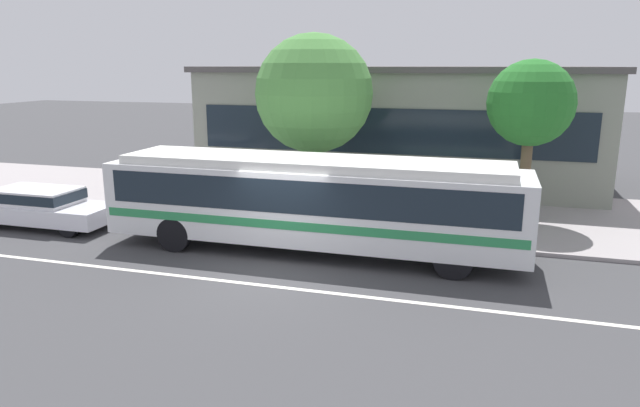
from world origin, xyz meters
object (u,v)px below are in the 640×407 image
Objects in this scene: pedestrian_waiting_near_sign at (254,195)px; street_tree_near_stop at (314,94)px; bus_stop_sign at (511,193)px; transit_bus at (313,198)px; sedan_behind_bus at (41,205)px; street_tree_mid_block at (531,104)px.

street_tree_near_stop is (1.26, 2.60, 3.15)m from pedestrian_waiting_near_sign.
transit_bus is at bearing -159.15° from bus_stop_sign.
bus_stop_sign is 7.60m from street_tree_near_stop.
street_tree_mid_block is at bearing 17.41° from sedan_behind_bus.
transit_bus is 7.02× the size of pedestrian_waiting_near_sign.
street_tree_mid_block is (0.50, 2.70, 2.41)m from bus_stop_sign.
sedan_behind_bus is 7.12m from pedestrian_waiting_near_sign.
transit_bus reaches higher than pedestrian_waiting_near_sign.
transit_bus is 5.32m from street_tree_near_stop.
sedan_behind_bus is at bearing -171.90° from bus_stop_sign.
bus_stop_sign is 0.43× the size of street_tree_mid_block.
bus_stop_sign reaches higher than pedestrian_waiting_near_sign.
street_tree_near_stop is 7.24m from street_tree_mid_block.
sedan_behind_bus is 0.90× the size of street_tree_mid_block.
pedestrian_waiting_near_sign is (6.86, 1.85, 0.39)m from sedan_behind_bus.
transit_bus is 7.98m from street_tree_mid_block.
street_tree_mid_block is at bearing 79.49° from bus_stop_sign.
bus_stop_sign is at bearing 1.88° from pedestrian_waiting_near_sign.
pedestrian_waiting_near_sign is at bearing 15.09° from sedan_behind_bus.
transit_bus is at bearing -35.23° from pedestrian_waiting_near_sign.
pedestrian_waiting_near_sign is 0.27× the size of street_tree_near_stop.
street_tree_mid_block reaches higher than bus_stop_sign.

